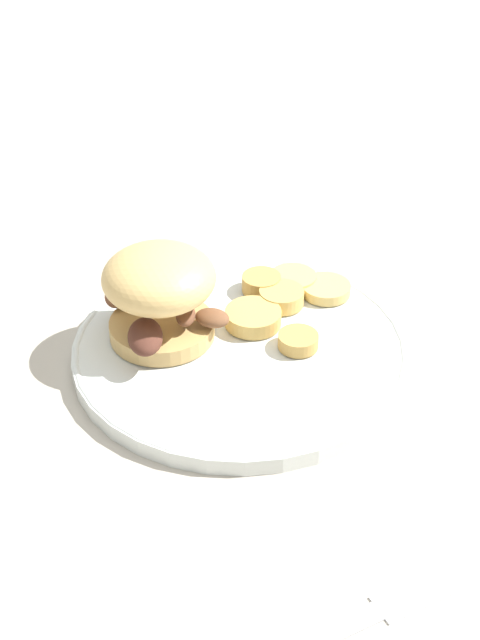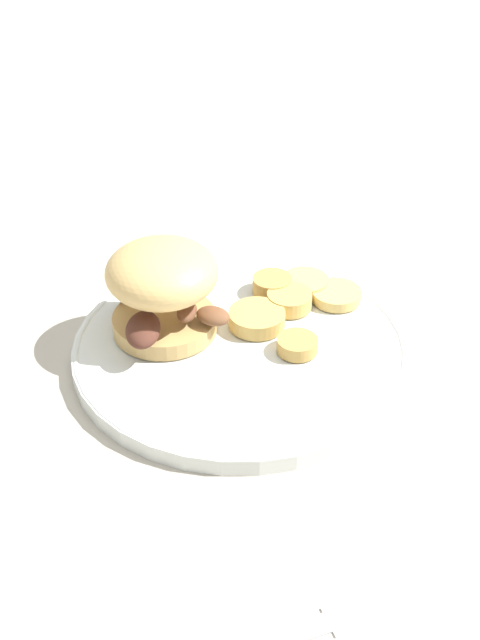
{
  "view_description": "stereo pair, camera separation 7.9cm",
  "coord_description": "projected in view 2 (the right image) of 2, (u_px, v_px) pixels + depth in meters",
  "views": [
    {
      "loc": [
        -0.14,
        -0.63,
        0.5
      ],
      "look_at": [
        0.0,
        0.0,
        0.04
      ],
      "focal_mm": 50.0,
      "sensor_mm": 36.0,
      "label": 1
    },
    {
      "loc": [
        -0.06,
        -0.64,
        0.5
      ],
      "look_at": [
        0.0,
        0.0,
        0.04
      ],
      "focal_mm": 50.0,
      "sensor_mm": 36.0,
      "label": 2
    }
  ],
  "objects": [
    {
      "name": "ground_plane",
      "position": [
        240.0,
        357.0,
        0.82
      ],
      "size": [
        4.0,
        4.0,
        0.0
      ],
      "primitive_type": "plane",
      "color": "#B2A899"
    },
    {
      "name": "dinner_plate",
      "position": [
        240.0,
        349.0,
        0.81
      ],
      "size": [
        0.3,
        0.3,
        0.02
      ],
      "color": "silver",
      "rests_on": "ground_plane"
    },
    {
      "name": "sandwich",
      "position": [
        162.0,
        286.0,
        0.79
      ],
      "size": [
        0.12,
        0.12,
        0.09
      ],
      "color": "tan",
      "rests_on": "dinner_plate"
    },
    {
      "name": "potato_round_0",
      "position": [
        257.0,
        319.0,
        0.83
      ],
      "size": [
        0.05,
        0.05,
        0.01
      ],
      "primitive_type": "cylinder",
      "color": "tan",
      "rests_on": "dinner_plate"
    },
    {
      "name": "potato_round_1",
      "position": [
        289.0,
        300.0,
        0.85
      ],
      "size": [
        0.04,
        0.04,
        0.02
      ],
      "primitive_type": "cylinder",
      "color": "tan",
      "rests_on": "dinner_plate"
    },
    {
      "name": "potato_round_2",
      "position": [
        336.0,
        295.0,
        0.86
      ],
      "size": [
        0.05,
        0.05,
        0.01
      ],
      "primitive_type": "cylinder",
      "color": "#DBB766",
      "rests_on": "dinner_plate"
    },
    {
      "name": "potato_round_3",
      "position": [
        297.0,
        345.0,
        0.79
      ],
      "size": [
        0.04,
        0.04,
        0.01
      ],
      "primitive_type": "cylinder",
      "color": "tan",
      "rests_on": "dinner_plate"
    },
    {
      "name": "potato_round_4",
      "position": [
        305.0,
        284.0,
        0.88
      ],
      "size": [
        0.05,
        0.05,
        0.01
      ],
      "primitive_type": "cylinder",
      "color": "#DBB766",
      "rests_on": "dinner_plate"
    },
    {
      "name": "potato_round_5",
      "position": [
        272.0,
        285.0,
        0.87
      ],
      "size": [
        0.04,
        0.04,
        0.02
      ],
      "primitive_type": "cylinder",
      "color": "tan",
      "rests_on": "dinner_plate"
    },
    {
      "name": "fork",
      "position": [
        300.0,
        631.0,
        0.58
      ],
      "size": [
        0.16,
        0.06,
        0.0
      ],
      "color": "silver",
      "rests_on": "ground_plane"
    }
  ]
}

